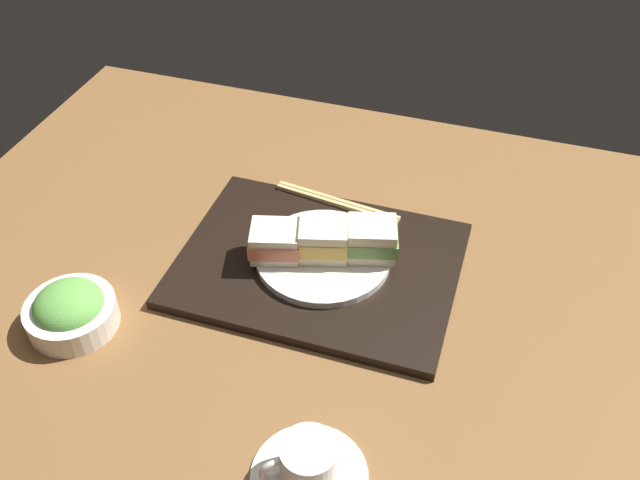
{
  "coord_description": "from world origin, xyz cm",
  "views": [
    {
      "loc": [
        -20.34,
        71.29,
        76.41
      ],
      "look_at": [
        3.89,
        -3.63,
        5.0
      ],
      "focal_mm": 38.97,
      "sensor_mm": 36.0,
      "label": 1
    }
  ],
  "objects_px": {
    "sandwich_far": "(275,241)",
    "coffee_cup": "(308,466)",
    "sandwich_plate": "(323,256)",
    "sandwich_near": "(372,239)",
    "chopsticks_pair": "(337,202)",
    "salad_bowl": "(70,310)",
    "sandwich_middle": "(323,240)"
  },
  "relations": [
    {
      "from": "chopsticks_pair",
      "to": "coffee_cup",
      "type": "distance_m",
      "value": 0.5
    },
    {
      "from": "sandwich_middle",
      "to": "chopsticks_pair",
      "type": "xyz_separation_m",
      "value": [
        0.02,
        -0.14,
        -0.04
      ]
    },
    {
      "from": "salad_bowl",
      "to": "coffee_cup",
      "type": "relative_size",
      "value": 0.91
    },
    {
      "from": "sandwich_far",
      "to": "coffee_cup",
      "type": "xyz_separation_m",
      "value": [
        -0.16,
        0.32,
        -0.03
      ]
    },
    {
      "from": "sandwich_middle",
      "to": "coffee_cup",
      "type": "relative_size",
      "value": 0.62
    },
    {
      "from": "chopsticks_pair",
      "to": "coffee_cup",
      "type": "bearing_deg",
      "value": 102.95
    },
    {
      "from": "sandwich_near",
      "to": "sandwich_plate",
      "type": "bearing_deg",
      "value": 18.14
    },
    {
      "from": "sandwich_near",
      "to": "sandwich_middle",
      "type": "height_order",
      "value": "same"
    },
    {
      "from": "chopsticks_pair",
      "to": "coffee_cup",
      "type": "xyz_separation_m",
      "value": [
        -0.11,
        0.48,
        0.01
      ]
    },
    {
      "from": "chopsticks_pair",
      "to": "sandwich_plate",
      "type": "bearing_deg",
      "value": 97.85
    },
    {
      "from": "sandwich_near",
      "to": "salad_bowl",
      "type": "xyz_separation_m",
      "value": [
        0.38,
        0.25,
        -0.03
      ]
    },
    {
      "from": "sandwich_plate",
      "to": "chopsticks_pair",
      "type": "xyz_separation_m",
      "value": [
        0.02,
        -0.14,
        -0.0
      ]
    },
    {
      "from": "sandwich_plate",
      "to": "sandwich_far",
      "type": "bearing_deg",
      "value": 18.14
    },
    {
      "from": "sandwich_middle",
      "to": "sandwich_far",
      "type": "xyz_separation_m",
      "value": [
        0.07,
        0.02,
        -0.0
      ]
    },
    {
      "from": "sandwich_plate",
      "to": "coffee_cup",
      "type": "xyz_separation_m",
      "value": [
        -0.09,
        0.35,
        0.0
      ]
    },
    {
      "from": "sandwich_middle",
      "to": "salad_bowl",
      "type": "distance_m",
      "value": 0.38
    },
    {
      "from": "sandwich_near",
      "to": "coffee_cup",
      "type": "xyz_separation_m",
      "value": [
        -0.02,
        0.37,
        -0.03
      ]
    },
    {
      "from": "salad_bowl",
      "to": "sandwich_far",
      "type": "bearing_deg",
      "value": -139.62
    },
    {
      "from": "sandwich_far",
      "to": "salad_bowl",
      "type": "xyz_separation_m",
      "value": [
        0.24,
        0.2,
        -0.02
      ]
    },
    {
      "from": "sandwich_far",
      "to": "coffee_cup",
      "type": "relative_size",
      "value": 0.65
    },
    {
      "from": "sandwich_plate",
      "to": "salad_bowl",
      "type": "height_order",
      "value": "salad_bowl"
    },
    {
      "from": "salad_bowl",
      "to": "coffee_cup",
      "type": "distance_m",
      "value": 0.42
    },
    {
      "from": "sandwich_middle",
      "to": "salad_bowl",
      "type": "bearing_deg",
      "value": 36.17
    },
    {
      "from": "sandwich_far",
      "to": "salad_bowl",
      "type": "distance_m",
      "value": 0.31
    },
    {
      "from": "sandwich_middle",
      "to": "chopsticks_pair",
      "type": "height_order",
      "value": "sandwich_middle"
    },
    {
      "from": "sandwich_middle",
      "to": "chopsticks_pair",
      "type": "relative_size",
      "value": 0.39
    },
    {
      "from": "sandwich_near",
      "to": "sandwich_middle",
      "type": "relative_size",
      "value": 1.06
    },
    {
      "from": "sandwich_near",
      "to": "salad_bowl",
      "type": "height_order",
      "value": "sandwich_near"
    },
    {
      "from": "sandwich_plate",
      "to": "coffee_cup",
      "type": "bearing_deg",
      "value": 104.91
    },
    {
      "from": "coffee_cup",
      "to": "chopsticks_pair",
      "type": "bearing_deg",
      "value": -77.05
    },
    {
      "from": "sandwich_middle",
      "to": "coffee_cup",
      "type": "xyz_separation_m",
      "value": [
        -0.09,
        0.35,
        -0.03
      ]
    },
    {
      "from": "sandwich_far",
      "to": "chopsticks_pair",
      "type": "distance_m",
      "value": 0.17
    }
  ]
}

